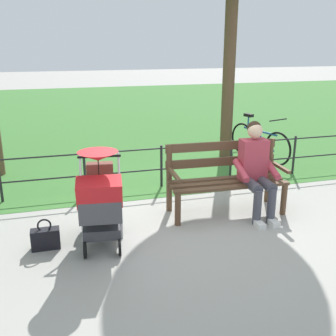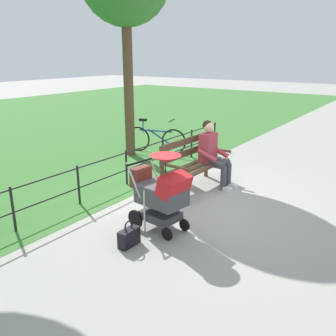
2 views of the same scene
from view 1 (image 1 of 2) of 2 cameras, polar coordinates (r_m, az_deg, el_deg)
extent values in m
plane|color=#9E9B93|center=(5.40, 2.58, -7.23)|extent=(60.00, 60.00, 0.00)
cube|color=#3D7533|center=(13.72, -9.08, 7.94)|extent=(40.00, 16.00, 0.01)
cube|color=brown|center=(5.59, 7.92, -1.52)|extent=(1.60, 0.17, 0.04)
cube|color=brown|center=(5.43, 8.59, -2.13)|extent=(1.60, 0.17, 0.04)
cube|color=brown|center=(5.27, 9.31, -2.77)|extent=(1.60, 0.17, 0.04)
cube|color=brown|center=(5.61, 7.65, 0.93)|extent=(1.60, 0.11, 0.12)
cube|color=brown|center=(5.55, 7.75, 3.20)|extent=(1.60, 0.11, 0.12)
cylinder|color=brown|center=(5.65, 16.34, -4.29)|extent=(0.08, 0.08, 0.45)
cylinder|color=brown|center=(5.96, 14.33, -0.41)|extent=(0.08, 0.08, 0.95)
cube|color=brown|center=(5.68, 15.72, 0.22)|extent=(0.07, 0.56, 0.04)
cylinder|color=brown|center=(5.11, 1.42, -5.92)|extent=(0.08, 0.08, 0.45)
cylinder|color=brown|center=(5.45, 0.17, -1.55)|extent=(0.08, 0.08, 0.95)
cube|color=brown|center=(5.15, 0.89, -0.92)|extent=(0.07, 0.56, 0.04)
cylinder|color=#42424C|center=(5.43, 13.90, -2.23)|extent=(0.16, 0.41, 0.14)
cylinder|color=#42424C|center=(5.35, 11.98, -2.41)|extent=(0.16, 0.41, 0.14)
cylinder|color=#42424C|center=(5.35, 14.67, -5.30)|extent=(0.11, 0.11, 0.47)
cylinder|color=#42424C|center=(5.26, 12.73, -5.54)|extent=(0.11, 0.11, 0.47)
cube|color=silver|center=(5.37, 14.90, -7.59)|extent=(0.11, 0.22, 0.07)
cube|color=silver|center=(5.28, 12.96, -7.86)|extent=(0.11, 0.22, 0.07)
cube|color=#B23847|center=(5.49, 12.16, 1.19)|extent=(0.37, 0.24, 0.56)
cylinder|color=#B23847|center=(5.51, 14.69, -0.02)|extent=(0.11, 0.43, 0.23)
cylinder|color=#B23847|center=(5.33, 10.49, -0.35)|extent=(0.11, 0.43, 0.23)
sphere|color=beige|center=(5.39, 12.43, 5.27)|extent=(0.20, 0.20, 0.20)
sphere|color=black|center=(5.41, 12.32, 5.64)|extent=(0.19, 0.19, 0.19)
cylinder|color=black|center=(5.03, -6.78, -7.51)|extent=(0.06, 0.28, 0.28)
cylinder|color=black|center=(5.04, -12.05, -7.74)|extent=(0.06, 0.28, 0.28)
cylinder|color=black|center=(4.52, -6.97, -11.32)|extent=(0.05, 0.18, 0.18)
cylinder|color=black|center=(4.53, -11.87, -11.52)|extent=(0.05, 0.18, 0.18)
cube|color=#38383D|center=(4.73, -9.48, -8.30)|extent=(0.48, 0.57, 0.12)
cylinder|color=silver|center=(4.77, -6.76, -6.51)|extent=(0.03, 0.03, 0.65)
cylinder|color=silver|center=(4.78, -12.31, -6.75)|extent=(0.03, 0.03, 0.65)
cube|color=#47474C|center=(4.57, -9.69, -4.68)|extent=(0.54, 0.73, 0.28)
cube|color=red|center=(4.28, -9.86, -3.42)|extent=(0.51, 0.36, 0.33)
cylinder|color=black|center=(4.86, -9.88, 1.65)|extent=(0.52, 0.09, 0.03)
cylinder|color=silver|center=(4.82, -7.04, -0.84)|extent=(0.06, 0.30, 0.49)
cylinder|color=silver|center=(4.84, -12.50, -1.08)|extent=(0.06, 0.30, 0.49)
cone|color=red|center=(4.32, -10.07, 1.68)|extent=(0.49, 0.49, 0.10)
cylinder|color=black|center=(4.37, -9.95, -0.59)|extent=(0.01, 0.01, 0.30)
cube|color=brown|center=(4.91, -9.75, -0.89)|extent=(0.34, 0.20, 0.28)
cube|color=black|center=(4.81, -17.23, -9.73)|extent=(0.32, 0.14, 0.24)
torus|color=black|center=(4.74, -17.42, -7.90)|extent=(0.16, 0.02, 0.16)
cylinder|color=black|center=(7.41, 17.70, 1.79)|extent=(0.04, 0.04, 0.70)
cylinder|color=black|center=(6.82, 9.04, 1.09)|extent=(0.04, 0.04, 0.70)
cylinder|color=black|center=(6.42, -0.96, 0.26)|extent=(0.04, 0.04, 0.70)
cylinder|color=black|center=(6.24, -11.90, -0.65)|extent=(0.04, 0.04, 0.70)
cylinder|color=black|center=(6.29, -23.08, -1.57)|extent=(0.04, 0.04, 0.70)
cylinder|color=black|center=(6.34, -0.97, 2.85)|extent=(7.35, 0.02, 0.02)
cylinder|color=black|center=(6.43, -0.95, -0.16)|extent=(7.35, 0.02, 0.02)
cylinder|color=brown|center=(8.07, 8.76, 13.37)|extent=(0.24, 0.24, 3.39)
torus|color=black|center=(7.83, 15.53, 2.67)|extent=(0.22, 0.65, 0.66)
torus|color=black|center=(8.52, 10.65, 4.20)|extent=(0.22, 0.65, 0.66)
cylinder|color=#1E4C8C|center=(8.11, 13.11, 5.18)|extent=(0.28, 0.88, 0.04)
cylinder|color=#1E4C8C|center=(8.08, 13.53, 4.01)|extent=(0.21, 0.61, 0.38)
cylinder|color=#1E4C8C|center=(8.34, 11.48, 6.32)|extent=(0.03, 0.03, 0.30)
cube|color=black|center=(8.31, 11.55, 7.47)|extent=(0.15, 0.22, 0.06)
cylinder|color=black|center=(7.75, 15.59, 6.69)|extent=(0.43, 0.14, 0.02)
camera|label=2|loc=(3.76, -85.21, 4.61)|focal=38.39mm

